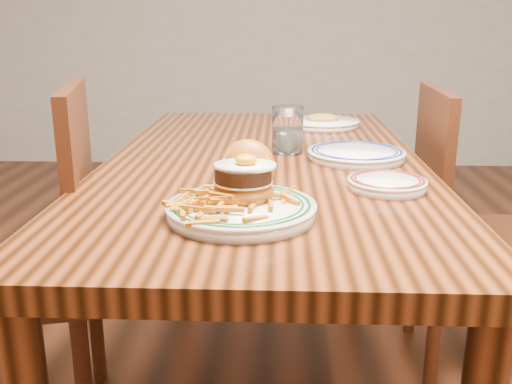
{
  "coord_description": "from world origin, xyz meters",
  "views": [
    {
      "loc": [
        0.04,
        -1.52,
        1.11
      ],
      "look_at": [
        -0.0,
        -0.49,
        0.8
      ],
      "focal_mm": 40.0,
      "sensor_mm": 36.0,
      "label": 1
    }
  ],
  "objects_px": {
    "table": "(264,189)",
    "side_plate": "(387,183)",
    "chair_right": "(466,225)",
    "chair_left": "(35,258)",
    "main_plate": "(242,196)"
  },
  "relations": [
    {
      "from": "table",
      "to": "chair_left",
      "type": "bearing_deg",
      "value": -164.95
    },
    {
      "from": "chair_left",
      "to": "main_plate",
      "type": "xyz_separation_m",
      "value": [
        0.57,
        -0.32,
        0.27
      ]
    },
    {
      "from": "table",
      "to": "main_plate",
      "type": "distance_m",
      "value": 0.5
    },
    {
      "from": "main_plate",
      "to": "side_plate",
      "type": "distance_m",
      "value": 0.36
    },
    {
      "from": "table",
      "to": "side_plate",
      "type": "bearing_deg",
      "value": -46.25
    },
    {
      "from": "main_plate",
      "to": "chair_right",
      "type": "bearing_deg",
      "value": 49.22
    },
    {
      "from": "table",
      "to": "main_plate",
      "type": "height_order",
      "value": "main_plate"
    },
    {
      "from": "main_plate",
      "to": "side_plate",
      "type": "bearing_deg",
      "value": 34.16
    },
    {
      "from": "chair_right",
      "to": "main_plate",
      "type": "xyz_separation_m",
      "value": [
        -0.66,
        -0.69,
        0.3
      ]
    },
    {
      "from": "chair_left",
      "to": "main_plate",
      "type": "relative_size",
      "value": 3.23
    },
    {
      "from": "table",
      "to": "side_plate",
      "type": "xyz_separation_m",
      "value": [
        0.28,
        -0.29,
        0.1
      ]
    },
    {
      "from": "table",
      "to": "main_plate",
      "type": "relative_size",
      "value": 5.4
    },
    {
      "from": "table",
      "to": "chair_right",
      "type": "height_order",
      "value": "chair_right"
    },
    {
      "from": "table",
      "to": "chair_left",
      "type": "distance_m",
      "value": 0.64
    },
    {
      "from": "side_plate",
      "to": "chair_right",
      "type": "bearing_deg",
      "value": 61.71
    }
  ]
}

